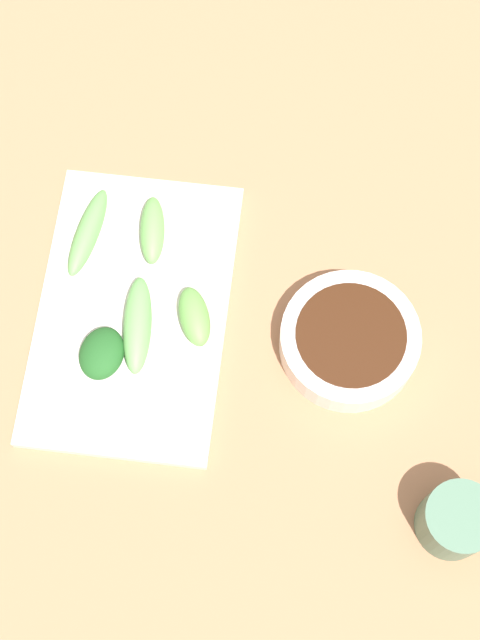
{
  "coord_description": "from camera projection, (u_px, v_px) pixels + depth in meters",
  "views": [
    {
      "loc": [
        -0.08,
        0.32,
        0.91
      ],
      "look_at": [
        -0.04,
        0.01,
        0.05
      ],
      "focal_mm": 53.56,
      "sensor_mm": 36.0,
      "label": 1
    }
  ],
  "objects": [
    {
      "name": "tabletop",
      "position": [
        203.0,
        317.0,
        0.96
      ],
      "size": [
        2.1,
        2.1,
        0.02
      ],
      "primitive_type": "cube",
      "color": "#A3704E",
      "rests_on": "ground"
    },
    {
      "name": "sauce_bowl",
      "position": [
        349.0,
        340.0,
        0.92
      ],
      "size": [
        0.13,
        0.13,
        0.04
      ],
      "color": "silver",
      "rests_on": "tabletop"
    },
    {
      "name": "serving_plate",
      "position": [
        133.0,
        312.0,
        0.94
      ],
      "size": [
        0.18,
        0.29,
        0.01
      ],
      "primitive_type": "cube",
      "color": "silver",
      "rests_on": "tabletop"
    },
    {
      "name": "broccoli_stalk_0",
      "position": [
        194.0,
        317.0,
        0.92
      ],
      "size": [
        0.05,
        0.07,
        0.02
      ],
      "primitive_type": "ellipsoid",
      "rotation": [
        0.0,
        0.0,
        0.34
      ],
      "color": "#66A24B",
      "rests_on": "serving_plate"
    },
    {
      "name": "broccoli_stalk_1",
      "position": [
        138.0,
        325.0,
        0.91
      ],
      "size": [
        0.04,
        0.1,
        0.03
      ],
      "primitive_type": "ellipsoid",
      "rotation": [
        0.0,
        0.0,
        0.1
      ],
      "color": "#69AD5A",
      "rests_on": "serving_plate"
    },
    {
      "name": "broccoli_stalk_2",
      "position": [
        152.0,
        230.0,
        0.95
      ],
      "size": [
        0.03,
        0.08,
        0.03
      ],
      "primitive_type": "ellipsoid",
      "rotation": [
        0.0,
        0.0,
        0.13
      ],
      "color": "#6AA955",
      "rests_on": "serving_plate"
    },
    {
      "name": "broccoli_leafy_3",
      "position": [
        102.0,
        353.0,
        0.91
      ],
      "size": [
        0.05,
        0.06,
        0.02
      ],
      "primitive_type": "ellipsoid",
      "rotation": [
        0.0,
        0.0,
        -0.14
      ],
      "color": "#205521",
      "rests_on": "serving_plate"
    },
    {
      "name": "broccoli_stalk_4",
      "position": [
        88.0,
        232.0,
        0.95
      ],
      "size": [
        0.04,
        0.1,
        0.02
      ],
      "primitive_type": "ellipsoid",
      "rotation": [
        0.0,
        0.0,
        -0.17
      ],
      "color": "#64A254",
      "rests_on": "serving_plate"
    },
    {
      "name": "tea_cup",
      "position": [
        456.0,
        520.0,
        0.85
      ],
      "size": [
        0.06,
        0.06,
        0.06
      ],
      "primitive_type": "cylinder",
      "color": "#50735C",
      "rests_on": "tabletop"
    }
  ]
}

